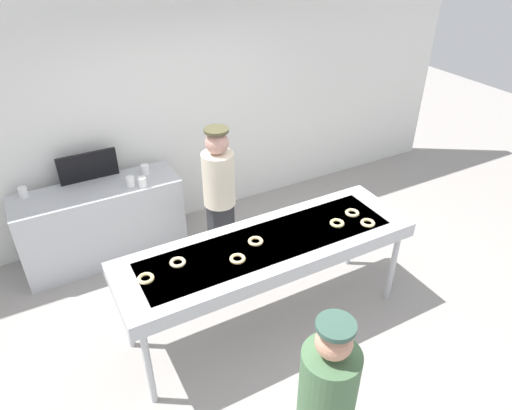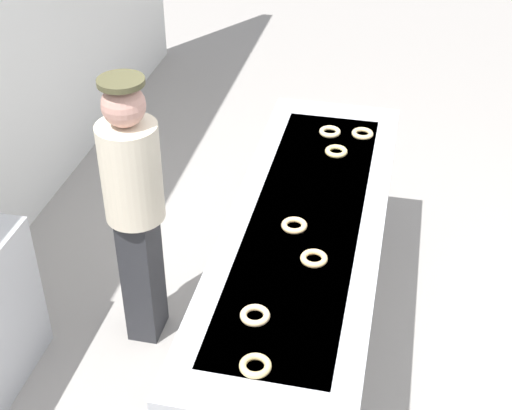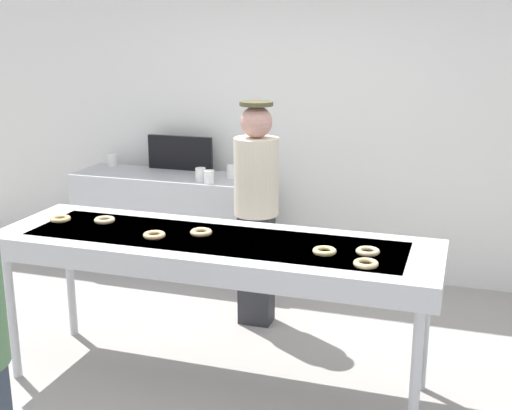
{
  "view_description": "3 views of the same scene",
  "coord_description": "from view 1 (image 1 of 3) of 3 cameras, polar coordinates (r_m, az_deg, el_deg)",
  "views": [
    {
      "loc": [
        -1.62,
        -2.77,
        3.38
      ],
      "look_at": [
        0.08,
        0.36,
        1.11
      ],
      "focal_mm": 32.48,
      "sensor_mm": 36.0,
      "label": 1
    },
    {
      "loc": [
        -3.1,
        -0.42,
        3.2
      ],
      "look_at": [
        0.01,
        0.27,
        0.99
      ],
      "focal_mm": 51.78,
      "sensor_mm": 36.0,
      "label": 2
    },
    {
      "loc": [
        1.4,
        -3.5,
        2.17
      ],
      "look_at": [
        0.18,
        0.25,
        1.11
      ],
      "focal_mm": 46.71,
      "sensor_mm": 36.0,
      "label": 3
    }
  ],
  "objects": [
    {
      "name": "plain_donut_4",
      "position": [
        4.35,
        13.6,
        -2.16
      ],
      "size": [
        0.17,
        0.17,
        0.03
      ],
      "primitive_type": "torus",
      "rotation": [
        0.0,
        0.0,
        1.88
      ],
      "color": "#EFCB8A",
      "rests_on": "fryer_conveyor"
    },
    {
      "name": "plain_donut_5",
      "position": [
        4.46,
        11.78,
        -0.98
      ],
      "size": [
        0.19,
        0.19,
        0.03
      ],
      "primitive_type": "torus",
      "rotation": [
        0.0,
        0.0,
        0.68
      ],
      "color": "beige",
      "rests_on": "fryer_conveyor"
    },
    {
      "name": "paper_cup_0",
      "position": [
        5.29,
        -13.49,
        4.26
      ],
      "size": [
        0.09,
        0.09,
        0.11
      ],
      "primitive_type": "cylinder",
      "color": "white",
      "rests_on": "prep_counter"
    },
    {
      "name": "worker_baker",
      "position": [
        4.71,
        -4.52,
        1.23
      ],
      "size": [
        0.33,
        0.33,
        1.67
      ],
      "rotation": [
        0.0,
        0.0,
        3.06
      ],
      "color": "#28292D",
      "rests_on": "ground"
    },
    {
      "name": "back_wall",
      "position": [
        5.51,
        -10.16,
        13.62
      ],
      "size": [
        8.0,
        0.12,
        3.28
      ],
      "primitive_type": "cube",
      "color": "white",
      "rests_on": "ground"
    },
    {
      "name": "fryer_conveyor",
      "position": [
        4.07,
        1.47,
        -5.42
      ],
      "size": [
        2.67,
        0.81,
        0.96
      ],
      "color": "#B7BABF",
      "rests_on": "ground"
    },
    {
      "name": "plain_donut_6",
      "position": [
        3.82,
        -2.29,
        -6.64
      ],
      "size": [
        0.16,
        0.16,
        0.03
      ],
      "primitive_type": "torus",
      "rotation": [
        0.0,
        0.0,
        0.23
      ],
      "color": "#F2C682",
      "rests_on": "fryer_conveyor"
    },
    {
      "name": "ground_plane",
      "position": [
        4.66,
        1.32,
        -14.01
      ],
      "size": [
        16.0,
        16.0,
        0.0
      ],
      "primitive_type": "plane",
      "color": "#9E9993"
    },
    {
      "name": "plain_donut_3",
      "position": [
        3.73,
        -13.42,
        -8.78
      ],
      "size": [
        0.18,
        0.18,
        0.03
      ],
      "primitive_type": "torus",
      "rotation": [
        0.0,
        0.0,
        1.0
      ],
      "color": "#ECCE82",
      "rests_on": "fryer_conveyor"
    },
    {
      "name": "plain_donut_2",
      "position": [
        4.01,
        -0.05,
        -4.49
      ],
      "size": [
        0.18,
        0.18,
        0.03
      ],
      "primitive_type": "torus",
      "rotation": [
        0.0,
        0.0,
        0.5
      ],
      "color": "#F3CA89",
      "rests_on": "fryer_conveyor"
    },
    {
      "name": "paper_cup_3",
      "position": [
        5.05,
        -13.82,
        2.76
      ],
      "size": [
        0.09,
        0.09,
        0.11
      ],
      "primitive_type": "cylinder",
      "color": "white",
      "rests_on": "prep_counter"
    },
    {
      "name": "menu_display",
      "position": [
        5.31,
        -19.98,
        4.48
      ],
      "size": [
        0.62,
        0.04,
        0.31
      ],
      "primitive_type": "cube",
      "color": "black",
      "rests_on": "prep_counter"
    },
    {
      "name": "customer_waiting",
      "position": [
        2.99,
        8.49,
        -23.63
      ],
      "size": [
        0.33,
        0.33,
        1.63
      ],
      "rotation": [
        0.0,
        0.0,
        -0.0
      ],
      "color": "#2E3746",
      "rests_on": "ground"
    },
    {
      "name": "plain_donut_0",
      "position": [
        3.84,
        -9.62,
        -6.98
      ],
      "size": [
        0.17,
        0.17,
        0.03
      ],
      "primitive_type": "torus",
      "rotation": [
        0.0,
        0.0,
        1.24
      ],
      "color": "beige",
      "rests_on": "fryer_conveyor"
    },
    {
      "name": "paper_cup_2",
      "position": [
        5.28,
        -26.74,
        1.4
      ],
      "size": [
        0.09,
        0.09,
        0.11
      ],
      "primitive_type": "cylinder",
      "color": "white",
      "rests_on": "prep_counter"
    },
    {
      "name": "paper_cup_1",
      "position": [
        5.09,
        -15.18,
        2.8
      ],
      "size": [
        0.09,
        0.09,
        0.11
      ],
      "primitive_type": "cylinder",
      "color": "white",
      "rests_on": "prep_counter"
    },
    {
      "name": "prep_counter",
      "position": [
        5.41,
        -18.33,
        -2.16
      ],
      "size": [
        1.74,
        0.56,
        0.9
      ],
      "primitive_type": "cube",
      "color": "#B7BABF",
      "rests_on": "ground"
    },
    {
      "name": "plain_donut_1",
      "position": [
        4.29,
        9.95,
        -2.22
      ],
      "size": [
        0.16,
        0.16,
        0.03
      ],
      "primitive_type": "torus",
      "rotation": [
        0.0,
        0.0,
        2.89
      ],
      "color": "#EBD483",
      "rests_on": "fryer_conveyor"
    }
  ]
}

